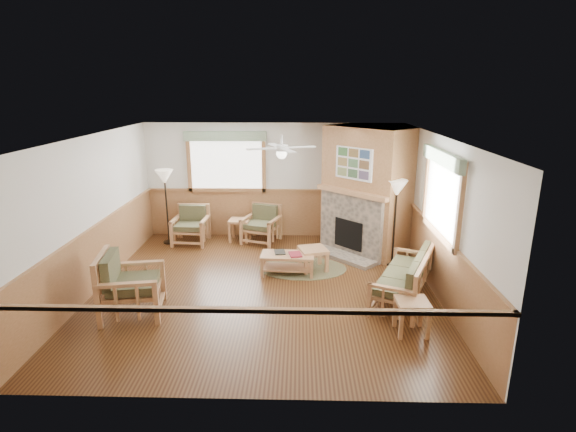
{
  "coord_description": "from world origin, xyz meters",
  "views": [
    {
      "loc": [
        0.61,
        -7.4,
        3.5
      ],
      "look_at": [
        0.4,
        0.7,
        1.15
      ],
      "focal_mm": 28.0,
      "sensor_mm": 36.0,
      "label": 1
    }
  ],
  "objects_px": {
    "footstool": "(313,259)",
    "armchair_left": "(132,284)",
    "end_table_sofa": "(411,317)",
    "armchair_back_left": "(190,225)",
    "armchair_back_right": "(261,224)",
    "end_table_chairs": "(240,230)",
    "floor_lamp_right": "(395,223)",
    "floor_lamp_left": "(167,207)",
    "coffee_table": "(287,264)",
    "sofa": "(404,276)"
  },
  "relations": [
    {
      "from": "floor_lamp_left",
      "to": "coffee_table",
      "type": "bearing_deg",
      "value": -31.64
    },
    {
      "from": "armchair_back_left",
      "to": "floor_lamp_left",
      "type": "distance_m",
      "value": 0.68
    },
    {
      "from": "armchair_left",
      "to": "armchair_back_right",
      "type": "bearing_deg",
      "value": -36.46
    },
    {
      "from": "coffee_table",
      "to": "floor_lamp_right",
      "type": "bearing_deg",
      "value": 17.29
    },
    {
      "from": "end_table_chairs",
      "to": "end_table_sofa",
      "type": "bearing_deg",
      "value": -52.91
    },
    {
      "from": "armchair_back_left",
      "to": "end_table_chairs",
      "type": "xyz_separation_m",
      "value": [
        1.11,
        0.17,
        -0.16
      ]
    },
    {
      "from": "armchair_back_left",
      "to": "floor_lamp_right",
      "type": "xyz_separation_m",
      "value": [
        4.41,
        -1.18,
        0.45
      ]
    },
    {
      "from": "armchair_left",
      "to": "floor_lamp_left",
      "type": "bearing_deg",
      "value": -3.23
    },
    {
      "from": "sofa",
      "to": "footstool",
      "type": "relative_size",
      "value": 3.54
    },
    {
      "from": "sofa",
      "to": "coffee_table",
      "type": "relative_size",
      "value": 1.79
    },
    {
      "from": "end_table_sofa",
      "to": "armchair_back_right",
      "type": "bearing_deg",
      "value": 122.6
    },
    {
      "from": "armchair_left",
      "to": "floor_lamp_left",
      "type": "height_order",
      "value": "floor_lamp_left"
    },
    {
      "from": "floor_lamp_right",
      "to": "footstool",
      "type": "bearing_deg",
      "value": -168.59
    },
    {
      "from": "floor_lamp_right",
      "to": "armchair_back_right",
      "type": "bearing_deg",
      "value": 155.13
    },
    {
      "from": "sofa",
      "to": "end_table_chairs",
      "type": "xyz_separation_m",
      "value": [
        -3.16,
        2.92,
        -0.16
      ]
    },
    {
      "from": "footstool",
      "to": "end_table_chairs",
      "type": "bearing_deg",
      "value": 134.78
    },
    {
      "from": "armchair_back_right",
      "to": "end_table_sofa",
      "type": "height_order",
      "value": "armchair_back_right"
    },
    {
      "from": "armchair_left",
      "to": "footstool",
      "type": "relative_size",
      "value": 2.0
    },
    {
      "from": "armchair_left",
      "to": "end_table_sofa",
      "type": "bearing_deg",
      "value": -106.22
    },
    {
      "from": "armchair_back_left",
      "to": "armchair_back_right",
      "type": "distance_m",
      "value": 1.62
    },
    {
      "from": "sofa",
      "to": "armchair_back_left",
      "type": "relative_size",
      "value": 2.13
    },
    {
      "from": "footstool",
      "to": "coffee_table",
      "type": "bearing_deg",
      "value": -155.85
    },
    {
      "from": "footstool",
      "to": "floor_lamp_left",
      "type": "relative_size",
      "value": 0.3
    },
    {
      "from": "end_table_sofa",
      "to": "armchair_back_left",
      "type": "bearing_deg",
      "value": 137.15
    },
    {
      "from": "floor_lamp_right",
      "to": "floor_lamp_left",
      "type": "bearing_deg",
      "value": 166.61
    },
    {
      "from": "armchair_left",
      "to": "coffee_table",
      "type": "xyz_separation_m",
      "value": [
        2.41,
        1.64,
        -0.31
      ]
    },
    {
      "from": "armchair_back_right",
      "to": "armchair_left",
      "type": "xyz_separation_m",
      "value": [
        -1.75,
        -3.48,
        0.09
      ]
    },
    {
      "from": "end_table_chairs",
      "to": "end_table_sofa",
      "type": "relative_size",
      "value": 1.01
    },
    {
      "from": "armchair_back_left",
      "to": "end_table_sofa",
      "type": "distance_m",
      "value": 5.67
    },
    {
      "from": "armchair_left",
      "to": "end_table_sofa",
      "type": "relative_size",
      "value": 1.98
    },
    {
      "from": "footstool",
      "to": "floor_lamp_right",
      "type": "relative_size",
      "value": 0.29
    },
    {
      "from": "armchair_back_right",
      "to": "end_table_chairs",
      "type": "height_order",
      "value": "armchair_back_right"
    },
    {
      "from": "armchair_back_left",
      "to": "floor_lamp_right",
      "type": "height_order",
      "value": "floor_lamp_right"
    },
    {
      "from": "coffee_table",
      "to": "footstool",
      "type": "bearing_deg",
      "value": 26.89
    },
    {
      "from": "coffee_table",
      "to": "floor_lamp_right",
      "type": "relative_size",
      "value": 0.58
    },
    {
      "from": "armchair_back_right",
      "to": "end_table_chairs",
      "type": "relative_size",
      "value": 1.62
    },
    {
      "from": "coffee_table",
      "to": "end_table_sofa",
      "type": "relative_size",
      "value": 1.96
    },
    {
      "from": "armchair_back_right",
      "to": "floor_lamp_left",
      "type": "distance_m",
      "value": 2.18
    },
    {
      "from": "footstool",
      "to": "armchair_left",
      "type": "bearing_deg",
      "value": -147.43
    },
    {
      "from": "armchair_back_right",
      "to": "floor_lamp_left",
      "type": "xyz_separation_m",
      "value": [
        -2.13,
        -0.12,
        0.44
      ]
    },
    {
      "from": "coffee_table",
      "to": "floor_lamp_right",
      "type": "height_order",
      "value": "floor_lamp_right"
    },
    {
      "from": "sofa",
      "to": "armchair_left",
      "type": "relative_size",
      "value": 1.77
    },
    {
      "from": "coffee_table",
      "to": "armchair_back_right",
      "type": "bearing_deg",
      "value": 112.51
    },
    {
      "from": "armchair_back_right",
      "to": "armchair_left",
      "type": "distance_m",
      "value": 3.89
    },
    {
      "from": "sofa",
      "to": "end_table_chairs",
      "type": "bearing_deg",
      "value": -108.36
    },
    {
      "from": "footstool",
      "to": "floor_lamp_left",
      "type": "distance_m",
      "value": 3.68
    },
    {
      "from": "armchair_back_right",
      "to": "coffee_table",
      "type": "height_order",
      "value": "armchair_back_right"
    },
    {
      "from": "sofa",
      "to": "floor_lamp_right",
      "type": "height_order",
      "value": "floor_lamp_right"
    },
    {
      "from": "coffee_table",
      "to": "end_table_sofa",
      "type": "bearing_deg",
      "value": -45.81
    },
    {
      "from": "coffee_table",
      "to": "floor_lamp_left",
      "type": "height_order",
      "value": "floor_lamp_left"
    }
  ]
}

